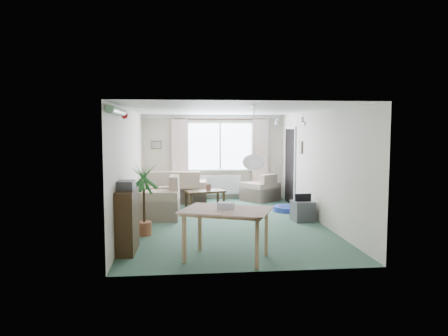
{
  "coord_description": "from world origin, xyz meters",
  "views": [
    {
      "loc": [
        -1.01,
        -9.17,
        2.03
      ],
      "look_at": [
        0.0,
        0.3,
        1.15
      ],
      "focal_mm": 35.0,
      "sensor_mm": 36.0,
      "label": 1
    }
  ],
  "objects": [
    {
      "name": "curtain_left",
      "position": [
        -0.95,
        3.13,
        1.27
      ],
      "size": [
        0.45,
        0.08,
        2.0
      ],
      "primitive_type": "cube",
      "color": "beige"
    },
    {
      "name": "coffee_table",
      "position": [
        -0.33,
        1.85,
        0.22
      ],
      "size": [
        1.08,
        0.77,
        0.44
      ],
      "primitive_type": "cube",
      "rotation": [
        0.0,
        0.0,
        0.26
      ],
      "color": "black",
      "rests_on": "ground"
    },
    {
      "name": "wall_picture_right",
      "position": [
        1.98,
        1.2,
        1.55
      ],
      "size": [
        0.03,
        0.24,
        0.3
      ],
      "primitive_type": "cube",
      "color": "brown"
    },
    {
      "name": "wall_picture_back",
      "position": [
        -1.6,
        3.23,
        1.55
      ],
      "size": [
        0.28,
        0.03,
        0.22
      ],
      "primitive_type": "cube",
      "color": "brown"
    },
    {
      "name": "bauble_cluster_b",
      "position": [
        1.6,
        -0.3,
        2.22
      ],
      "size": [
        0.2,
        0.2,
        0.2
      ],
      "primitive_type": "sphere",
      "color": "silver"
    },
    {
      "name": "curtain_rod",
      "position": [
        0.2,
        3.15,
        2.27
      ],
      "size": [
        2.6,
        0.03,
        0.03
      ],
      "primitive_type": "cube",
      "color": "black"
    },
    {
      "name": "bookshelf",
      "position": [
        -1.84,
        -2.02,
        0.51
      ],
      "size": [
        0.31,
        0.85,
        1.03
      ],
      "primitive_type": "cube",
      "rotation": [
        0.0,
        0.0,
        -0.03
      ],
      "color": "black",
      "rests_on": "ground"
    },
    {
      "name": "dining_table",
      "position": [
        -0.27,
        -2.6,
        0.38
      ],
      "size": [
        1.43,
        1.21,
        0.76
      ],
      "primitive_type": "cube",
      "rotation": [
        0.0,
        0.0,
        -0.39
      ],
      "color": "tan",
      "rests_on": "ground"
    },
    {
      "name": "bauble_cluster_a",
      "position": [
        1.3,
        0.9,
        2.22
      ],
      "size": [
        0.2,
        0.2,
        0.2
      ],
      "primitive_type": "sphere",
      "color": "silver"
    },
    {
      "name": "tv_cube",
      "position": [
        1.7,
        -0.01,
        0.22
      ],
      "size": [
        0.47,
        0.51,
        0.43
      ],
      "primitive_type": "cube",
      "rotation": [
        0.0,
        0.0,
        0.07
      ],
      "color": "#3F4045",
      "rests_on": "ground"
    },
    {
      "name": "armchair_left",
      "position": [
        -1.5,
        0.63,
        0.48
      ],
      "size": [
        1.07,
        1.12,
        0.96
      ],
      "primitive_type": "cube",
      "rotation": [
        0.0,
        0.0,
        -1.62
      ],
      "color": "#C9B298",
      "rests_on": "ground"
    },
    {
      "name": "tinsel_garland",
      "position": [
        -1.92,
        -2.3,
        2.28
      ],
      "size": [
        1.6,
        1.6,
        0.12
      ],
      "primitive_type": "cylinder",
      "color": "#196626"
    },
    {
      "name": "gift_box",
      "position": [
        -0.28,
        -2.57,
        0.82
      ],
      "size": [
        0.29,
        0.24,
        0.12
      ],
      "primitive_type": "cube",
      "rotation": [
        0.0,
        0.0,
        -0.29
      ],
      "color": "silver",
      "rests_on": "dining_table"
    },
    {
      "name": "pendant_lamp",
      "position": [
        0.2,
        -2.3,
        1.48
      ],
      "size": [
        0.36,
        0.36,
        0.36
      ],
      "primitive_type": "sphere",
      "color": "white"
    },
    {
      "name": "photo_frame",
      "position": [
        -0.23,
        1.82,
        0.52
      ],
      "size": [
        0.12,
        0.06,
        0.16
      ],
      "primitive_type": "cube",
      "rotation": [
        0.0,
        0.0,
        0.32
      ],
      "color": "brown",
      "rests_on": "coffee_table"
    },
    {
      "name": "hifi_box",
      "position": [
        -1.86,
        -1.96,
        1.1
      ],
      "size": [
        0.31,
        0.37,
        0.14
      ],
      "primitive_type": "cube",
      "rotation": [
        0.0,
        0.0,
        -0.08
      ],
      "color": "#3B3C41",
      "rests_on": "bookshelf"
    },
    {
      "name": "armchair_corner",
      "position": [
        1.27,
        2.73,
        0.38
      ],
      "size": [
        1.16,
        1.15,
        0.76
      ],
      "primitive_type": "cube",
      "rotation": [
        0.0,
        0.0,
        3.76
      ],
      "color": "beige",
      "rests_on": "ground"
    },
    {
      "name": "ground",
      "position": [
        0.0,
        0.0,
        0.0
      ],
      "size": [
        6.5,
        6.5,
        0.0
      ],
      "primitive_type": "plane",
      "color": "#305140"
    },
    {
      "name": "sofa",
      "position": [
        -1.1,
        2.75,
        0.43
      ],
      "size": [
        1.77,
        1.0,
        0.87
      ],
      "primitive_type": "cube",
      "rotation": [
        0.0,
        0.0,
        3.1
      ],
      "color": "beige",
      "rests_on": "ground"
    },
    {
      "name": "window",
      "position": [
        0.2,
        3.23,
        1.5
      ],
      "size": [
        1.8,
        0.03,
        1.3
      ],
      "primitive_type": "cube",
      "color": "white"
    },
    {
      "name": "pet_bed",
      "position": [
        1.61,
        1.09,
        0.06
      ],
      "size": [
        0.7,
        0.7,
        0.13
      ],
      "primitive_type": "cylinder",
      "rotation": [
        0.0,
        0.0,
        -0.11
      ],
      "color": "navy",
      "rests_on": "ground"
    },
    {
      "name": "radiator",
      "position": [
        0.2,
        3.19,
        0.4
      ],
      "size": [
        1.2,
        0.1,
        0.55
      ],
      "primitive_type": "cube",
      "color": "white"
    },
    {
      "name": "doorway",
      "position": [
        1.99,
        2.2,
        1.0
      ],
      "size": [
        0.03,
        0.95,
        2.0
      ],
      "primitive_type": "cube",
      "color": "black"
    },
    {
      "name": "curtain_right",
      "position": [
        1.35,
        3.13,
        1.27
      ],
      "size": [
        0.45,
        0.08,
        2.0
      ],
      "primitive_type": "cube",
      "color": "beige"
    },
    {
      "name": "houseplant",
      "position": [
        -1.65,
        -0.93,
        0.68
      ],
      "size": [
        0.67,
        0.67,
        1.37
      ],
      "primitive_type": "cylinder",
      "rotation": [
        0.0,
        0.0,
        0.16
      ],
      "color": "#1C522D",
      "rests_on": "ground"
    }
  ]
}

